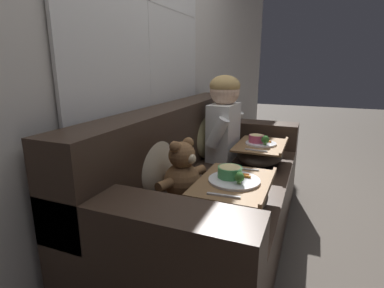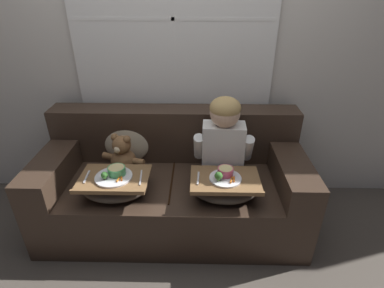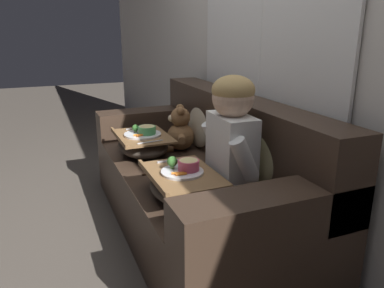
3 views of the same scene
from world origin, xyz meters
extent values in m
plane|color=#4C443D|center=(0.00, 0.00, 0.00)|extent=(14.00, 14.00, 0.00)
cube|color=beige|center=(0.00, 0.49, 1.30)|extent=(8.00, 0.05, 2.60)
cube|color=#38281E|center=(0.00, 0.00, 0.21)|extent=(1.92, 0.84, 0.42)
cube|color=#38281E|center=(0.00, 0.31, 0.63)|extent=(1.92, 0.22, 0.42)
cube|color=#38281E|center=(-0.85, 0.00, 0.52)|extent=(0.22, 0.84, 0.20)
cube|color=#38281E|center=(0.85, 0.00, 0.52)|extent=(0.22, 0.84, 0.20)
cube|color=black|center=(0.00, -0.02, 0.42)|extent=(0.01, 0.58, 0.01)
ellipsoid|color=tan|center=(0.37, 0.23, 0.62)|extent=(0.41, 0.20, 0.42)
ellipsoid|color=#C1B293|center=(-0.37, 0.23, 0.62)|extent=(0.38, 0.18, 0.39)
cube|color=white|center=(0.37, 0.07, 0.62)|extent=(0.31, 0.18, 0.40)
sphere|color=beige|center=(0.37, 0.07, 0.91)|extent=(0.21, 0.21, 0.21)
ellipsoid|color=tan|center=(0.37, 0.07, 0.95)|extent=(0.21, 0.21, 0.15)
cylinder|color=white|center=(0.20, 0.06, 0.65)|extent=(0.08, 0.16, 0.22)
cylinder|color=white|center=(0.54, 0.04, 0.65)|extent=(0.08, 0.16, 0.22)
sphere|color=brown|center=(-0.37, 0.07, 0.52)|extent=(0.19, 0.19, 0.19)
sphere|color=brown|center=(-0.37, 0.07, 0.66)|extent=(0.14, 0.14, 0.14)
sphere|color=brown|center=(-0.42, 0.08, 0.71)|extent=(0.06, 0.06, 0.06)
sphere|color=brown|center=(-0.32, 0.05, 0.71)|extent=(0.06, 0.06, 0.06)
sphere|color=beige|center=(-0.39, 0.01, 0.65)|extent=(0.05, 0.05, 0.05)
sphere|color=black|center=(-0.39, 0.00, 0.65)|extent=(0.02, 0.02, 0.02)
cylinder|color=brown|center=(-0.49, 0.11, 0.53)|extent=(0.11, 0.08, 0.05)
cylinder|color=brown|center=(-0.25, 0.03, 0.53)|extent=(0.11, 0.08, 0.05)
cylinder|color=brown|center=(-0.44, -0.01, 0.45)|extent=(0.07, 0.10, 0.05)
cylinder|color=brown|center=(-0.36, -0.04, 0.45)|extent=(0.07, 0.10, 0.05)
ellipsoid|color=#473D33|center=(0.37, -0.20, 0.48)|extent=(0.44, 0.31, 0.12)
cube|color=brown|center=(0.37, -0.20, 0.55)|extent=(0.46, 0.33, 0.01)
cube|color=brown|center=(0.37, -0.36, 0.56)|extent=(0.46, 0.02, 0.02)
cylinder|color=silver|center=(0.37, -0.20, 0.56)|extent=(0.21, 0.21, 0.01)
cylinder|color=#D64C70|center=(0.37, -0.17, 0.59)|extent=(0.11, 0.11, 0.05)
cylinder|color=#E5D189|center=(0.37, -0.17, 0.61)|extent=(0.09, 0.09, 0.01)
sphere|color=#38702D|center=(0.32, -0.24, 0.60)|extent=(0.05, 0.05, 0.05)
cylinder|color=#7A9E56|center=(0.32, -0.24, 0.58)|extent=(0.02, 0.02, 0.02)
cylinder|color=orange|center=(0.40, -0.24, 0.57)|extent=(0.03, 0.06, 0.01)
cylinder|color=orange|center=(0.42, -0.23, 0.57)|extent=(0.02, 0.06, 0.01)
cube|color=silver|center=(0.19, -0.20, 0.56)|extent=(0.02, 0.14, 0.01)
ellipsoid|color=#473D33|center=(-0.37, -0.20, 0.48)|extent=(0.44, 0.32, 0.12)
cube|color=brown|center=(-0.37, -0.20, 0.55)|extent=(0.46, 0.34, 0.01)
cube|color=brown|center=(-0.37, -0.36, 0.56)|extent=(0.46, 0.02, 0.02)
cylinder|color=silver|center=(-0.37, -0.20, 0.56)|extent=(0.25, 0.25, 0.01)
cylinder|color=#4CAD60|center=(-0.35, -0.18, 0.59)|extent=(0.12, 0.12, 0.05)
cylinder|color=#E5D189|center=(-0.35, -0.18, 0.61)|extent=(0.10, 0.10, 0.01)
sphere|color=#38702D|center=(-0.42, -0.24, 0.60)|extent=(0.04, 0.04, 0.04)
cylinder|color=#7A9E56|center=(-0.42, -0.24, 0.58)|extent=(0.02, 0.02, 0.02)
cylinder|color=orange|center=(-0.33, -0.24, 0.57)|extent=(0.02, 0.06, 0.01)
cylinder|color=orange|center=(-0.31, -0.23, 0.57)|extent=(0.03, 0.06, 0.01)
cube|color=silver|center=(-0.55, -0.20, 0.56)|extent=(0.02, 0.14, 0.01)
cube|color=silver|center=(-0.19, -0.20, 0.56)|extent=(0.03, 0.17, 0.01)
camera|label=1|loc=(-1.68, -0.52, 1.09)|focal=28.00mm
camera|label=2|loc=(0.19, -1.83, 1.70)|focal=28.00mm
camera|label=3|loc=(1.98, -0.82, 1.24)|focal=35.00mm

